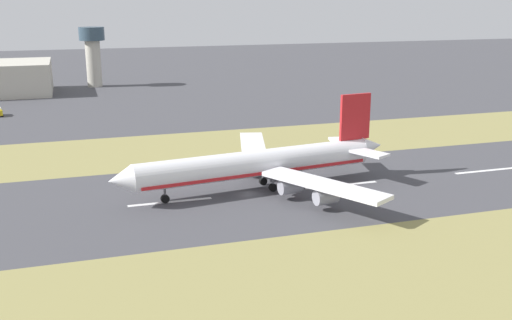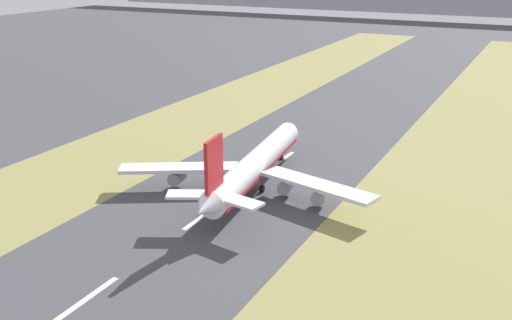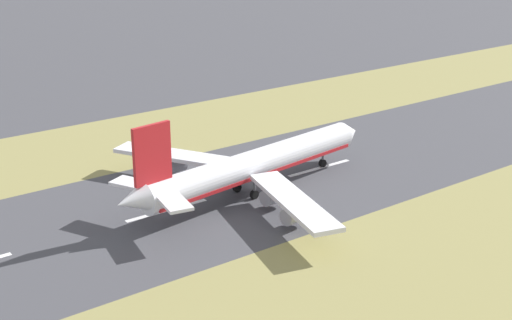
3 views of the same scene
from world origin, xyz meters
TOP-DOWN VIEW (x-y plane):
  - ground_plane at (0.00, 0.00)m, footprint 800.00×800.00m
  - grass_median_west at (-45.00, 0.00)m, footprint 40.00×600.00m
  - grass_median_east at (45.00, 0.00)m, footprint 40.00×600.00m
  - centreline_dash_mid at (0.00, -22.40)m, footprint 1.20×18.00m
  - centreline_dash_far at (0.00, 17.60)m, footprint 1.20×18.00m
  - airplane_main_jet at (2.81, -4.29)m, footprint 63.60×67.15m

SIDE VIEW (x-z plane):
  - ground_plane at x=0.00m, z-range 0.00..0.00m
  - grass_median_west at x=-45.00m, z-range 0.00..0.01m
  - grass_median_east at x=45.00m, z-range 0.00..0.01m
  - centreline_dash_mid at x=0.00m, z-range 0.00..0.01m
  - centreline_dash_far at x=0.00m, z-range 0.00..0.01m
  - airplane_main_jet at x=2.81m, z-range -4.08..16.12m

